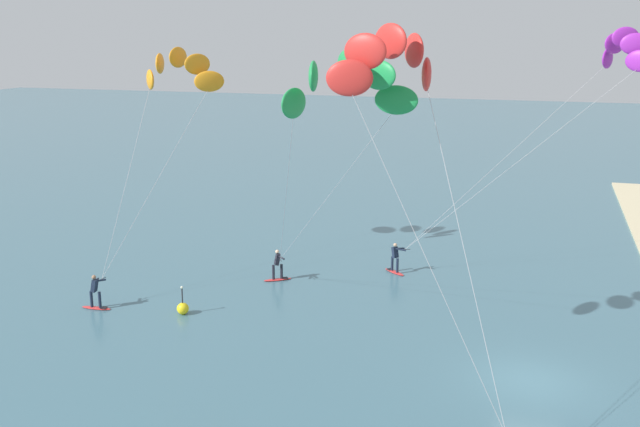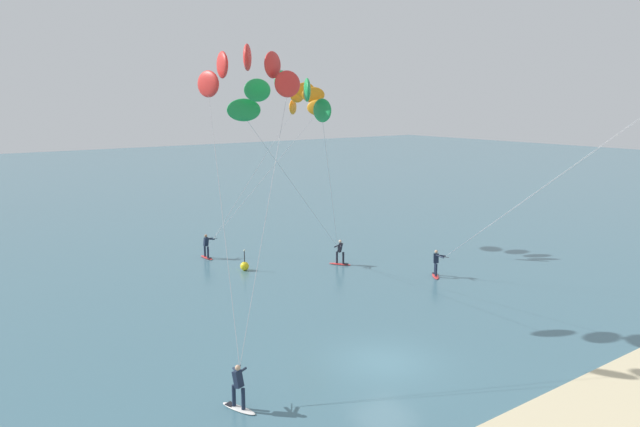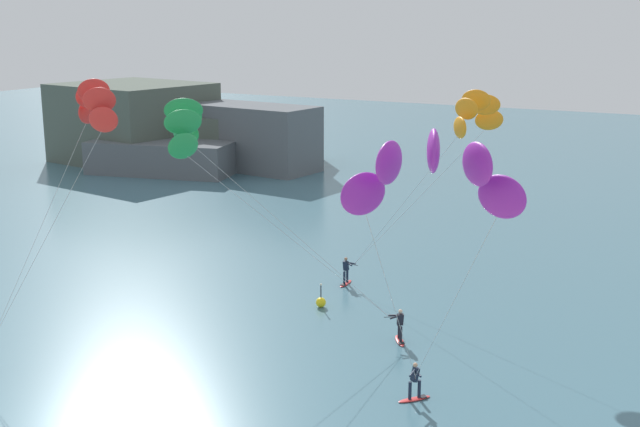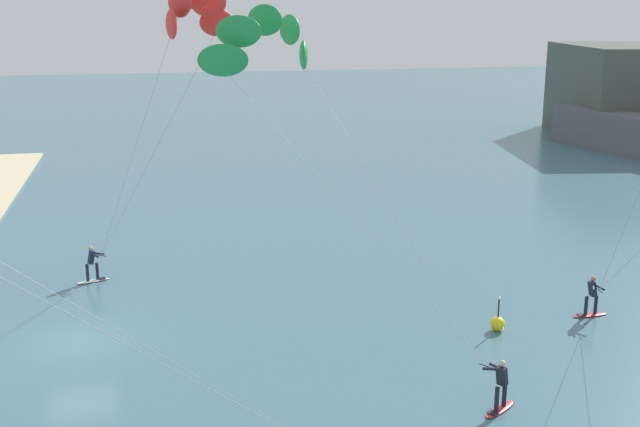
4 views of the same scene
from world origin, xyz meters
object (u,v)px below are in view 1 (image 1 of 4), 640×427
at_px(kitesurfer_mid_water, 613,59).
at_px(kitesurfer_nearshore, 396,78).
at_px(marker_buoy, 183,308).
at_px(kitesurfer_far_out, 342,95).
at_px(kitesurfer_downwind, 175,78).

bearing_deg(kitesurfer_mid_water, kitesurfer_nearshore, 157.87).
bearing_deg(marker_buoy, kitesurfer_far_out, -104.60).
relative_size(kitesurfer_nearshore, kitesurfer_mid_water, 1.00).
bearing_deg(kitesurfer_nearshore, kitesurfer_downwind, 48.73).
distance_m(kitesurfer_nearshore, kitesurfer_far_out, 4.65).
bearing_deg(kitesurfer_downwind, marker_buoy, -152.97).
relative_size(kitesurfer_far_out, marker_buoy, 8.79).
height_order(kitesurfer_downwind, marker_buoy, kitesurfer_downwind).
relative_size(kitesurfer_mid_water, kitesurfer_downwind, 1.09).
bearing_deg(kitesurfer_mid_water, marker_buoy, 125.25).
relative_size(kitesurfer_nearshore, marker_buoy, 9.45).
distance_m(kitesurfer_mid_water, kitesurfer_far_out, 18.56).
relative_size(kitesurfer_mid_water, kitesurfer_far_out, 1.08).
xyz_separation_m(kitesurfer_nearshore, kitesurfer_mid_water, (18.97, -7.71, -0.01)).
relative_size(kitesurfer_far_out, kitesurfer_downwind, 1.01).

